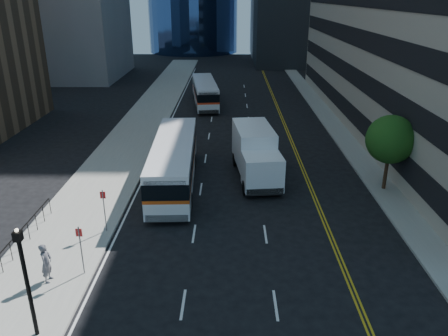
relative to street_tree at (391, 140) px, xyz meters
name	(u,v)px	position (x,y,z in m)	size (l,w,h in m)	color
ground	(259,254)	(-9.00, -8.00, -3.64)	(160.00, 160.00, 0.00)	black
sidewalk_west	(145,121)	(-19.50, 17.00, -3.57)	(5.00, 90.00, 0.15)	gray
sidewalk_east	(330,122)	(0.00, 17.00, -3.57)	(2.00, 90.00, 0.15)	gray
street_tree	(391,140)	(0.00, 0.00, 0.00)	(3.20, 3.20, 5.10)	#332114
lamp_post	(26,279)	(-18.00, -14.00, -0.92)	(0.28, 0.28, 4.56)	black
bus_front	(174,161)	(-14.37, 0.79, -1.91)	(3.21, 12.37, 3.16)	silver
bus_rear	(205,92)	(-13.56, 24.59, -2.08)	(3.83, 11.32, 2.86)	white
box_truck	(256,153)	(-8.67, 2.13, -1.77)	(3.40, 7.68, 3.56)	white
pedestrian	(46,263)	(-18.85, -10.60, -2.53)	(0.70, 0.46, 1.92)	#504E55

